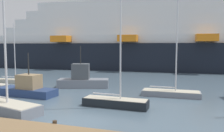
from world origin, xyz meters
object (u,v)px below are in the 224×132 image
at_px(sailboat_7, 13,80).
at_px(fishing_boat_2, 82,79).
at_px(sailboat_4, 171,92).
at_px(fishing_boat_0, 28,88).
at_px(cruise_ship, 201,40).
at_px(sailboat_6, 115,101).
at_px(sailboat_3, 3,105).

relative_size(sailboat_7, fishing_boat_2, 1.26).
bearing_deg(sailboat_4, fishing_boat_2, 169.34).
height_order(sailboat_4, fishing_boat_2, sailboat_4).
distance_m(fishing_boat_0, cruise_ship, 36.77).
height_order(fishing_boat_0, cruise_ship, cruise_ship).
height_order(sailboat_7, cruise_ship, cruise_ship).
relative_size(sailboat_7, cruise_ship, 0.08).
bearing_deg(sailboat_4, sailboat_6, -128.05).
xyz_separation_m(sailboat_4, fishing_boat_0, (-13.66, -4.00, 0.27)).
bearing_deg(cruise_ship, sailboat_4, -101.79).
relative_size(sailboat_6, sailboat_7, 1.33).
height_order(sailboat_6, sailboat_7, sailboat_6).
distance_m(fishing_boat_0, fishing_boat_2, 6.68).
xyz_separation_m(sailboat_3, sailboat_4, (11.73, 9.27, -0.04)).
xyz_separation_m(sailboat_3, sailboat_7, (-9.01, 11.37, -0.11)).
relative_size(sailboat_7, fishing_boat_0, 1.28).
bearing_deg(cruise_ship, sailboat_6, -107.21).
height_order(sailboat_4, sailboat_7, sailboat_4).
height_order(sailboat_4, fishing_boat_0, sailboat_4).
bearing_deg(fishing_boat_0, sailboat_4, 19.19).
bearing_deg(sailboat_7, sailboat_6, -27.61).
distance_m(sailboat_6, sailboat_7, 18.25).
bearing_deg(fishing_boat_2, fishing_boat_0, 43.51).
relative_size(fishing_boat_0, fishing_boat_2, 0.99).
xyz_separation_m(sailboat_3, cruise_ship, (16.06, 36.85, 5.78)).
bearing_deg(sailboat_3, fishing_boat_0, 123.67).
height_order(sailboat_3, fishing_boat_2, sailboat_3).
distance_m(sailboat_6, fishing_boat_2, 9.55).
height_order(sailboat_4, sailboat_6, sailboat_6).
relative_size(sailboat_4, fishing_boat_0, 1.68).
height_order(sailboat_3, fishing_boat_0, sailboat_3).
bearing_deg(sailboat_3, cruise_ship, 79.94).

